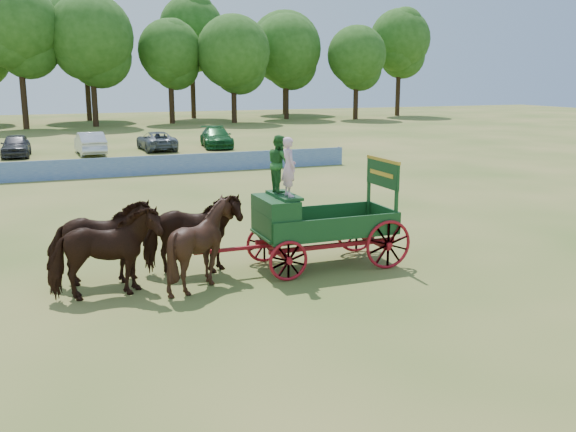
{
  "coord_description": "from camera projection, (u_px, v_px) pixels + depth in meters",
  "views": [
    {
      "loc": [
        -5.37,
        -17.02,
        5.31
      ],
      "look_at": [
        1.35,
        -0.02,
        1.3
      ],
      "focal_mm": 40.0,
      "sensor_mm": 36.0,
      "label": 1
    }
  ],
  "objects": [
    {
      "name": "farm_dray",
      "position": [
        301.0,
        210.0,
        17.76
      ],
      "size": [
        6.0,
        2.0,
        3.73
      ],
      "color": "#A51025",
      "rests_on": "ground"
    },
    {
      "name": "treeline",
      "position": [
        54.0,
        37.0,
        70.21
      ],
      "size": [
        91.99,
        22.77,
        15.45
      ],
      "color": "#382314",
      "rests_on": "ground"
    },
    {
      "name": "sponsor_banner",
      "position": [
        124.0,
        167.0,
        34.4
      ],
      "size": [
        26.0,
        0.08,
        1.05
      ],
      "primitive_type": "cube",
      "color": "#1D4B9D",
      "rests_on": "ground"
    },
    {
      "name": "horse_lead_right",
      "position": [
        100.0,
        243.0,
        16.42
      ],
      "size": [
        2.76,
        1.47,
        2.24
      ],
      "primitive_type": "imported",
      "rotation": [
        0.0,
        0.0,
        1.47
      ],
      "color": "#32150E",
      "rests_on": "ground"
    },
    {
      "name": "horse_wheel_right",
      "position": [
        192.0,
        234.0,
        17.28
      ],
      "size": [
        2.82,
        1.65,
        2.24
      ],
      "primitive_type": "imported",
      "rotation": [
        0.0,
        0.0,
        1.4
      ],
      "color": "#32150E",
      "rests_on": "ground"
    },
    {
      "name": "ground",
      "position": [
        244.0,
        263.0,
        18.53
      ],
      "size": [
        160.0,
        160.0,
        0.0
      ],
      "primitive_type": "plane",
      "color": "#A08648",
      "rests_on": "ground"
    },
    {
      "name": "horse_wheel_left",
      "position": [
        202.0,
        244.0,
        16.28
      ],
      "size": [
        2.18,
        1.97,
        2.25
      ],
      "primitive_type": "imported",
      "rotation": [
        0.0,
        0.0,
        1.49
      ],
      "color": "#32150E",
      "rests_on": "ground"
    },
    {
      "name": "horse_lead_left",
      "position": [
        105.0,
        254.0,
        15.42
      ],
      "size": [
        2.7,
        1.32,
        2.24
      ],
      "primitive_type": "imported",
      "rotation": [
        0.0,
        0.0,
        1.61
      ],
      "color": "#32150E",
      "rests_on": "ground"
    }
  ]
}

